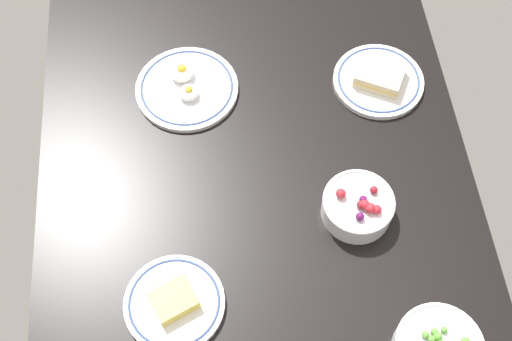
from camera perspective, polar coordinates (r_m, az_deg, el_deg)
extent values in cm
cube|color=black|center=(137.27, 0.00, -0.82)|extent=(119.59, 88.00, 4.00)
cylinder|color=silver|center=(147.33, -5.91, 6.97)|extent=(22.38, 22.38, 1.11)
torus|color=#33478C|center=(146.89, -5.93, 7.09)|extent=(20.20, 20.20, 0.50)
ellipsoid|color=white|center=(144.46, -5.75, 6.61)|extent=(4.31, 4.31, 2.37)
sphere|color=yellow|center=(143.61, -5.79, 6.86)|extent=(1.72, 1.72, 1.72)
ellipsoid|color=white|center=(147.60, -6.33, 8.32)|extent=(5.16, 5.16, 2.84)
sphere|color=yellow|center=(146.60, -6.38, 8.62)|extent=(2.06, 2.06, 2.06)
cylinder|color=silver|center=(124.98, -6.97, -11.20)|extent=(18.55, 18.55, 1.26)
torus|color=#33478C|center=(124.39, -7.00, -11.11)|extent=(16.82, 16.82, 0.50)
cube|color=#F2D14C|center=(123.13, -7.07, -10.91)|extent=(9.01, 9.70, 2.67)
cylinder|color=silver|center=(130.89, 8.64, -3.11)|extent=(13.73, 13.73, 4.98)
torus|color=silver|center=(128.69, 8.79, -2.62)|extent=(13.98, 13.98, 0.80)
sphere|color=#B2232D|center=(127.45, 10.28, -3.30)|extent=(1.80, 1.80, 1.80)
sphere|color=#B2232D|center=(127.86, 7.25, -1.96)|extent=(1.96, 1.96, 1.96)
sphere|color=maroon|center=(129.40, 10.02, -1.65)|extent=(1.55, 1.55, 1.55)
sphere|color=maroon|center=(127.44, 8.96, -2.91)|extent=(1.72, 1.72, 1.72)
sphere|color=#B2232D|center=(127.20, 9.73, -3.19)|extent=(2.06, 2.06, 2.06)
sphere|color=#B2232D|center=(127.44, 9.27, -2.90)|extent=(1.94, 1.94, 1.94)
sphere|color=#59144C|center=(127.49, 8.99, -2.95)|extent=(1.58, 1.58, 1.58)
sphere|color=#59144C|center=(128.12, 9.13, -2.45)|extent=(1.55, 1.55, 1.55)
sphere|color=#59144C|center=(126.37, 8.86, -3.91)|extent=(1.62, 1.62, 1.62)
sphere|color=#599E38|center=(121.31, 14.98, -13.15)|extent=(1.29, 1.29, 1.29)
sphere|color=#599E38|center=(121.90, 15.76, -12.95)|extent=(1.18, 1.18, 1.18)
sphere|color=#599E38|center=(122.13, 17.41, -13.72)|extent=(1.53, 1.53, 1.53)
sphere|color=#599E38|center=(121.09, 15.25, -13.49)|extent=(1.55, 1.55, 1.55)
sphere|color=#599E38|center=(120.82, 14.78, -13.74)|extent=(1.32, 1.32, 1.32)
sphere|color=#599E38|center=(120.78, 14.25, -13.43)|extent=(1.29, 1.29, 1.29)
cylinder|color=silver|center=(150.12, 10.39, 7.52)|extent=(19.85, 19.85, 1.23)
torus|color=#33478C|center=(149.64, 10.43, 7.66)|extent=(17.97, 17.97, 0.50)
cube|color=beige|center=(149.17, 10.46, 7.80)|extent=(11.71, 12.46, 1.20)
cube|color=#E5B24C|center=(148.38, 10.53, 8.03)|extent=(11.71, 12.46, 0.80)
cube|color=beige|center=(147.60, 10.59, 8.26)|extent=(11.71, 12.46, 1.20)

